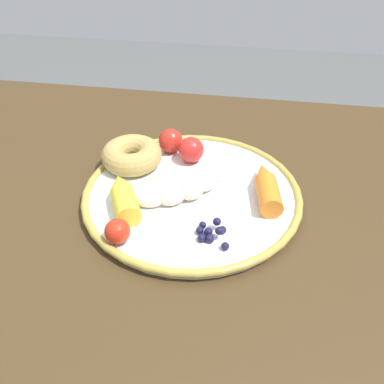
{
  "coord_description": "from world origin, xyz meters",
  "views": [
    {
      "loc": [
        0.07,
        -0.48,
        1.14
      ],
      "look_at": [
        -0.01,
        0.01,
        0.75
      ],
      "focal_mm": 37.64,
      "sensor_mm": 36.0,
      "label": 1
    }
  ],
  "objects_px": {
    "carrot_orange": "(266,186)",
    "carrot_yellow": "(123,196)",
    "dining_table": "(198,242)",
    "blueberry_pile": "(212,233)",
    "tomato_mid": "(117,231)",
    "plate": "(192,193)",
    "donut": "(132,155)",
    "tomato_near": "(171,141)",
    "tomato_far": "(191,150)",
    "banana": "(189,189)"
  },
  "relations": [
    {
      "from": "carrot_yellow",
      "to": "tomato_near",
      "type": "xyz_separation_m",
      "value": [
        0.04,
        0.16,
        0.0
      ]
    },
    {
      "from": "plate",
      "to": "carrot_yellow",
      "type": "xyz_separation_m",
      "value": [
        -0.09,
        -0.05,
        0.02
      ]
    },
    {
      "from": "blueberry_pile",
      "to": "donut",
      "type": "bearing_deg",
      "value": 135.88
    },
    {
      "from": "carrot_yellow",
      "to": "tomato_mid",
      "type": "xyz_separation_m",
      "value": [
        0.01,
        -0.07,
        -0.0
      ]
    },
    {
      "from": "carrot_orange",
      "to": "blueberry_pile",
      "type": "bearing_deg",
      "value": -123.74
    },
    {
      "from": "plate",
      "to": "tomato_near",
      "type": "distance_m",
      "value": 0.13
    },
    {
      "from": "donut",
      "to": "blueberry_pile",
      "type": "bearing_deg",
      "value": -44.12
    },
    {
      "from": "donut",
      "to": "blueberry_pile",
      "type": "height_order",
      "value": "donut"
    },
    {
      "from": "carrot_orange",
      "to": "tomato_mid",
      "type": "bearing_deg",
      "value": -145.29
    },
    {
      "from": "dining_table",
      "to": "tomato_mid",
      "type": "height_order",
      "value": "tomato_mid"
    },
    {
      "from": "blueberry_pile",
      "to": "tomato_near",
      "type": "distance_m",
      "value": 0.23
    },
    {
      "from": "carrot_yellow",
      "to": "tomato_mid",
      "type": "relative_size",
      "value": 3.12
    },
    {
      "from": "carrot_yellow",
      "to": "dining_table",
      "type": "bearing_deg",
      "value": 20.68
    },
    {
      "from": "tomato_near",
      "to": "donut",
      "type": "bearing_deg",
      "value": -136.02
    },
    {
      "from": "banana",
      "to": "tomato_near",
      "type": "bearing_deg",
      "value": 114.23
    },
    {
      "from": "dining_table",
      "to": "carrot_yellow",
      "type": "bearing_deg",
      "value": -159.32
    },
    {
      "from": "blueberry_pile",
      "to": "tomato_near",
      "type": "xyz_separation_m",
      "value": [
        -0.1,
        0.2,
        0.01
      ]
    },
    {
      "from": "donut",
      "to": "tomato_far",
      "type": "xyz_separation_m",
      "value": [
        0.1,
        0.03,
        0.0
      ]
    },
    {
      "from": "carrot_orange",
      "to": "tomato_far",
      "type": "bearing_deg",
      "value": 149.79
    },
    {
      "from": "blueberry_pile",
      "to": "carrot_orange",
      "type": "bearing_deg",
      "value": 56.26
    },
    {
      "from": "plate",
      "to": "banana",
      "type": "bearing_deg",
      "value": -105.75
    },
    {
      "from": "plate",
      "to": "carrot_orange",
      "type": "distance_m",
      "value": 0.11
    },
    {
      "from": "tomato_mid",
      "to": "tomato_far",
      "type": "relative_size",
      "value": 0.8
    },
    {
      "from": "tomato_mid",
      "to": "dining_table",
      "type": "bearing_deg",
      "value": 51.35
    },
    {
      "from": "tomato_near",
      "to": "tomato_far",
      "type": "relative_size",
      "value": 0.97
    },
    {
      "from": "plate",
      "to": "carrot_yellow",
      "type": "height_order",
      "value": "carrot_yellow"
    },
    {
      "from": "dining_table",
      "to": "tomato_near",
      "type": "bearing_deg",
      "value": 119.72
    },
    {
      "from": "blueberry_pile",
      "to": "tomato_far",
      "type": "distance_m",
      "value": 0.19
    },
    {
      "from": "carrot_orange",
      "to": "tomato_mid",
      "type": "distance_m",
      "value": 0.23
    },
    {
      "from": "tomato_mid",
      "to": "tomato_far",
      "type": "xyz_separation_m",
      "value": [
        0.06,
        0.21,
        0.0
      ]
    },
    {
      "from": "carrot_yellow",
      "to": "blueberry_pile",
      "type": "distance_m",
      "value": 0.14
    },
    {
      "from": "carrot_yellow",
      "to": "donut",
      "type": "xyz_separation_m",
      "value": [
        -0.02,
        0.11,
        0.0
      ]
    },
    {
      "from": "plate",
      "to": "tomato_mid",
      "type": "xyz_separation_m",
      "value": [
        -0.08,
        -0.12,
        0.02
      ]
    },
    {
      "from": "carrot_yellow",
      "to": "blueberry_pile",
      "type": "height_order",
      "value": "carrot_yellow"
    },
    {
      "from": "tomato_mid",
      "to": "tomato_far",
      "type": "distance_m",
      "value": 0.22
    },
    {
      "from": "banana",
      "to": "tomato_far",
      "type": "xyz_separation_m",
      "value": [
        -0.01,
        0.1,
        0.01
      ]
    },
    {
      "from": "blueberry_pile",
      "to": "tomato_mid",
      "type": "relative_size",
      "value": 1.38
    },
    {
      "from": "carrot_orange",
      "to": "donut",
      "type": "relative_size",
      "value": 1.2
    },
    {
      "from": "dining_table",
      "to": "tomato_near",
      "type": "height_order",
      "value": "tomato_near"
    },
    {
      "from": "plate",
      "to": "blueberry_pile",
      "type": "relative_size",
      "value": 7.02
    },
    {
      "from": "plate",
      "to": "blueberry_pile",
      "type": "xyz_separation_m",
      "value": [
        0.04,
        -0.09,
        0.01
      ]
    },
    {
      "from": "plate",
      "to": "tomato_far",
      "type": "distance_m",
      "value": 0.09
    },
    {
      "from": "dining_table",
      "to": "donut",
      "type": "distance_m",
      "value": 0.18
    },
    {
      "from": "blueberry_pile",
      "to": "tomato_mid",
      "type": "height_order",
      "value": "tomato_mid"
    },
    {
      "from": "plate",
      "to": "donut",
      "type": "bearing_deg",
      "value": 152.79
    },
    {
      "from": "tomato_near",
      "to": "tomato_mid",
      "type": "relative_size",
      "value": 1.22
    },
    {
      "from": "tomato_near",
      "to": "carrot_orange",
      "type": "bearing_deg",
      "value": -30.47
    },
    {
      "from": "tomato_near",
      "to": "tomato_mid",
      "type": "height_order",
      "value": "tomato_near"
    },
    {
      "from": "dining_table",
      "to": "plate",
      "type": "xyz_separation_m",
      "value": [
        -0.01,
        0.01,
        0.1
      ]
    },
    {
      "from": "carrot_orange",
      "to": "carrot_yellow",
      "type": "xyz_separation_m",
      "value": [
        -0.21,
        -0.06,
        0.0
      ]
    }
  ]
}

